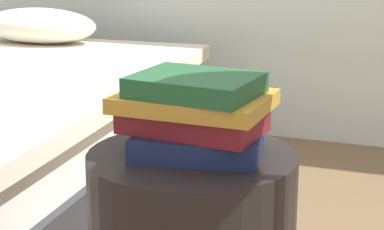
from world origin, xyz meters
name	(u,v)px	position (x,y,z in m)	size (l,w,h in m)	color
book_navy	(198,143)	(0.01, 0.01, 0.58)	(0.25, 0.19, 0.05)	#19234C
book_maroon	(195,121)	(0.00, 0.01, 0.62)	(0.27, 0.16, 0.05)	maroon
book_ochre	(195,101)	(0.00, 0.01, 0.66)	(0.29, 0.21, 0.03)	#B7842D
book_forest	(196,85)	(0.01, 0.00, 0.70)	(0.23, 0.18, 0.04)	#1E512D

